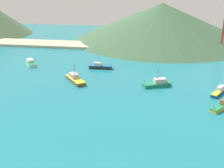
# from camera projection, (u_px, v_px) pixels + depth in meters

# --- Properties ---
(ground) EXTENTS (260.00, 280.00, 0.50)m
(ground) POSITION_uv_depth(u_px,v_px,m) (134.00, 110.00, 75.96)
(ground) COLOR teal
(fishing_boat_2) EXTENTS (9.08, 2.42, 5.01)m
(fishing_boat_2) POSITION_uv_depth(u_px,v_px,m) (100.00, 66.00, 109.99)
(fishing_boat_2) COLOR #232328
(fishing_boat_2) RESTS_ON ground
(fishing_boat_3) EXTENTS (6.05, 8.44, 2.28)m
(fishing_boat_3) POSITION_uv_depth(u_px,v_px,m) (219.00, 91.00, 85.70)
(fishing_boat_3) COLOR #14478C
(fishing_boat_3) RESTS_ON ground
(fishing_boat_4) EXTENTS (7.77, 9.74, 2.09)m
(fishing_boat_4) POSITION_uv_depth(u_px,v_px,m) (31.00, 63.00, 115.12)
(fishing_boat_4) COLOR silver
(fishing_boat_4) RESTS_ON ground
(fishing_boat_5) EXTENTS (7.65, 8.21, 4.76)m
(fishing_boat_5) POSITION_uv_depth(u_px,v_px,m) (223.00, 105.00, 76.22)
(fishing_boat_5) COLOR gold
(fishing_boat_5) RESTS_ON ground
(fishing_boat_6) EXTENTS (9.73, 6.79, 6.47)m
(fishing_boat_6) POSITION_uv_depth(u_px,v_px,m) (157.00, 83.00, 91.96)
(fishing_boat_6) COLOR #198466
(fishing_boat_6) RESTS_ON ground
(fishing_boat_9) EXTENTS (9.26, 10.50, 5.85)m
(fishing_boat_9) POSITION_uv_depth(u_px,v_px,m) (75.00, 79.00, 96.08)
(fishing_boat_9) COLOR brown
(fishing_boat_9) RESTS_ON ground
(beach_strip) EXTENTS (247.00, 14.40, 1.20)m
(beach_strip) POSITION_uv_depth(u_px,v_px,m) (146.00, 47.00, 141.64)
(beach_strip) COLOR #C6B793
(beach_strip) RESTS_ON ground
(hill_central) EXTENTS (97.84, 97.84, 20.55)m
(hill_central) POSITION_uv_depth(u_px,v_px,m) (161.00, 22.00, 158.65)
(hill_central) COLOR #3D6042
(hill_central) RESTS_ON ground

